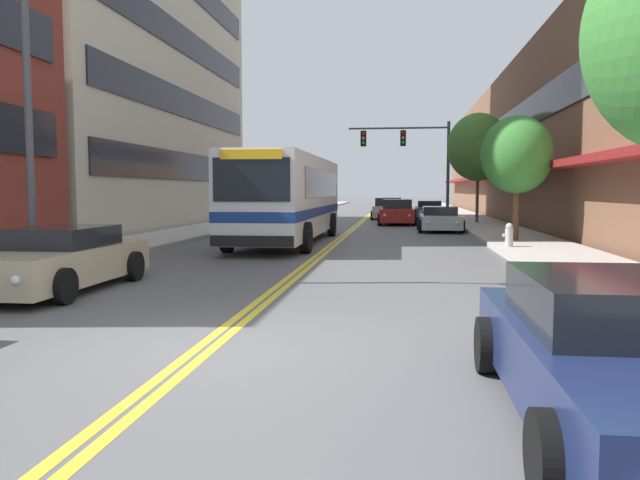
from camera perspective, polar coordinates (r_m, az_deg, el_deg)
The scene contains 19 objects.
ground_plane at distance 44.71m, azimuth 4.24°, elevation 2.03°, with size 240.00×240.00×0.00m, color #565659.
sidewalk_left at distance 45.63m, azimuth -4.57°, elevation 2.18°, with size 2.99×106.00×0.16m.
sidewalk_right at distance 44.87m, azimuth 13.20°, elevation 2.03°, with size 2.99×106.00×0.16m.
centre_line at distance 44.71m, azimuth 4.24°, elevation 2.03°, with size 0.34×106.00×0.01m.
storefront_row_right at distance 45.85m, azimuth 20.51°, elevation 7.73°, with size 9.10×68.00×9.47m.
city_bus at distance 23.99m, azimuth -2.81°, elevation 4.15°, with size 2.87×12.14×3.22m.
car_beige_parked_left_near at distance 13.52m, azimuth -22.82°, elevation -1.70°, with size 2.13×4.82×1.26m.
car_white_parked_left_far at distance 38.34m, azimuth -2.69°, elevation 2.47°, with size 2.21×4.58×1.22m.
car_navy_parked_right_foreground at distance 5.96m, azimuth 25.52°, elevation -9.59°, with size 1.99×4.81×1.26m.
car_slate_blue_parked_right_mid at distance 44.60m, azimuth 9.95°, elevation 2.72°, with size 2.12×4.52×1.24m.
car_silver_parked_right_far at distance 30.85m, azimuth 10.88°, elevation 1.85°, with size 2.12×4.52×1.19m.
car_champagne_moving_lead at distance 43.15m, azimuth 6.18°, elevation 2.80°, with size 2.15×4.46×1.45m.
car_red_moving_second at distance 36.69m, azimuth 7.09°, elevation 2.50°, with size 2.17×4.86×1.45m.
car_black_moving_third at distance 53.25m, azimuth 6.57°, elevation 3.11°, with size 2.08×4.76×1.36m.
traffic_signal_mast at distance 37.74m, azimuth 8.46°, elevation 8.03°, with size 5.99×0.38×6.01m.
street_lamp_left_near at distance 14.76m, azimuth -24.48°, elevation 17.00°, with size 2.12×0.28×9.05m.
street_tree_right_mid at distance 23.89m, azimuth 17.54°, elevation 7.43°, with size 2.56×2.56×4.53m.
street_tree_right_far at distance 36.73m, azimuth 14.27°, elevation 8.23°, with size 3.49×3.49×6.17m.
fire_hydrant at distance 21.16m, azimuth 16.89°, elevation 0.45°, with size 0.34×0.26×0.77m.
Camera 1 is at (2.44, -7.60, 2.01)m, focal length 35.00 mm.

